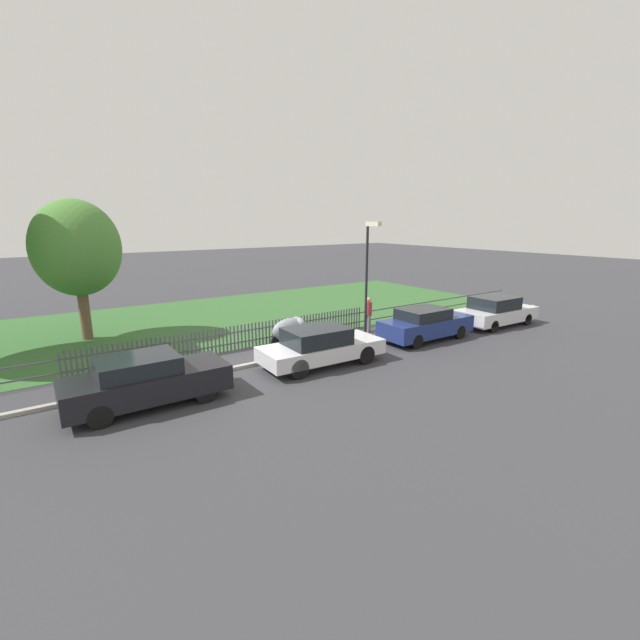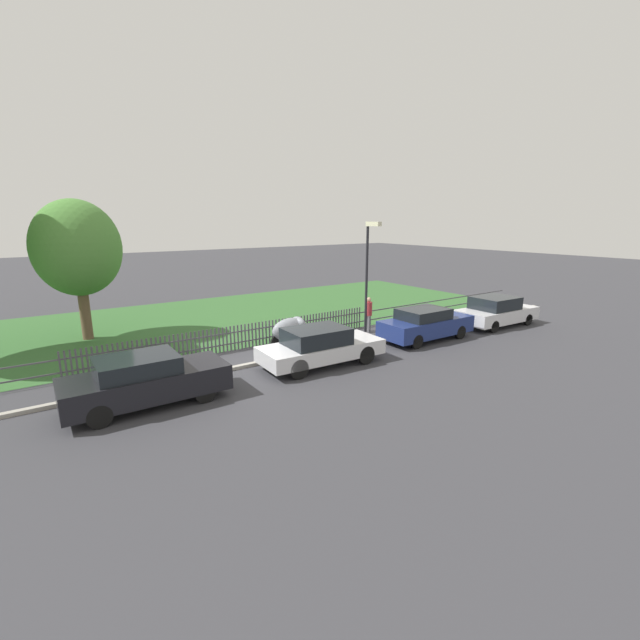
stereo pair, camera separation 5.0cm
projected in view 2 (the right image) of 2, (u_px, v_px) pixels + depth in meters
ground_plane at (266, 364)px, 15.50m from camera, size 120.00×120.00×0.00m
kerb_stone at (265, 362)px, 15.57m from camera, size 36.08×0.20×0.12m
grass_strip at (193, 321)px, 22.04m from camera, size 36.08×11.81×0.01m
park_fence at (240, 337)px, 17.20m from camera, size 36.08×0.05×1.01m
parked_car_silver_hatchback at (145, 380)px, 11.93m from camera, size 4.39×1.75×1.45m
parked_car_black_saloon at (320, 346)px, 15.24m from camera, size 4.57×1.93×1.39m
parked_car_navy_estate at (426, 324)px, 18.50m from camera, size 4.35×1.72×1.40m
parked_car_red_compact at (496, 311)px, 21.02m from camera, size 4.34×2.01×1.45m
covered_motorcycle at (291, 329)px, 17.70m from camera, size 1.82×0.83×1.16m
tree_behind_motorcycle at (77, 249)px, 17.86m from camera, size 3.49×3.49×5.96m
pedestrian_near_fence at (368, 313)px, 19.73m from camera, size 0.41×0.41×1.64m
street_lamp at (369, 266)px, 17.97m from camera, size 0.20×0.79×5.03m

